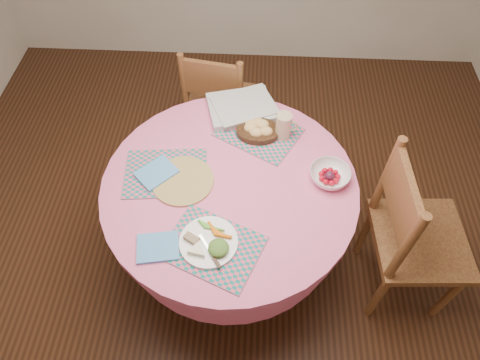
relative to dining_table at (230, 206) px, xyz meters
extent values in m
plane|color=#331C0F|center=(0.00, 0.00, -0.56)|extent=(4.00, 4.00, 0.00)
cylinder|color=pink|center=(0.00, 0.00, 0.17)|extent=(1.24, 1.24, 0.04)
cone|color=pink|center=(0.00, 0.00, 0.00)|extent=(1.24, 1.24, 0.30)
cylinder|color=black|center=(0.00, 0.00, -0.34)|extent=(0.14, 0.14, 0.44)
cylinder|color=black|center=(0.00, 0.00, -0.53)|extent=(0.56, 0.56, 0.06)
cube|color=brown|center=(0.97, -0.12, -0.07)|extent=(0.48, 0.50, 0.04)
cylinder|color=brown|center=(1.16, -0.30, -0.31)|extent=(0.05, 0.05, 0.49)
cylinder|color=brown|center=(1.14, 0.09, -0.31)|extent=(0.05, 0.05, 0.49)
cylinder|color=brown|center=(0.79, -0.32, -0.31)|extent=(0.05, 0.05, 0.49)
cylinder|color=brown|center=(0.77, 0.07, -0.31)|extent=(0.05, 0.05, 0.49)
cylinder|color=brown|center=(0.77, -0.32, 0.21)|extent=(0.05, 0.05, 0.54)
cylinder|color=brown|center=(0.75, 0.07, 0.21)|extent=(0.05, 0.05, 0.54)
cube|color=brown|center=(0.76, -0.13, 0.31)|extent=(0.05, 0.39, 0.26)
cube|color=brown|center=(-0.13, 0.91, -0.12)|extent=(0.49, 0.47, 0.04)
cylinder|color=brown|center=(0.07, 1.04, -0.34)|extent=(0.04, 0.04, 0.43)
cylinder|color=brown|center=(-0.27, 1.10, -0.34)|extent=(0.04, 0.04, 0.43)
cylinder|color=brown|center=(0.02, 0.72, -0.34)|extent=(0.04, 0.04, 0.43)
cylinder|color=brown|center=(-0.32, 0.78, -0.34)|extent=(0.04, 0.04, 0.43)
cylinder|color=brown|center=(0.01, 0.70, 0.12)|extent=(0.04, 0.04, 0.48)
cylinder|color=brown|center=(-0.33, 0.76, 0.12)|extent=(0.04, 0.04, 0.48)
cube|color=brown|center=(-0.16, 0.73, 0.21)|extent=(0.35, 0.09, 0.23)
cube|color=#147271|center=(-0.05, -0.35, 0.20)|extent=(0.49, 0.43, 0.01)
cube|color=#147271|center=(-0.32, 0.04, 0.20)|extent=(0.43, 0.33, 0.01)
cube|color=#147271|center=(0.13, 0.34, 0.20)|extent=(0.50, 0.46, 0.01)
cylinder|color=olive|center=(-0.23, 0.00, 0.20)|extent=(0.30, 0.30, 0.01)
cube|color=#5092CF|center=(-0.28, -0.36, 0.20)|extent=(0.20, 0.17, 0.01)
cube|color=#5092CF|center=(-0.36, 0.03, 0.21)|extent=(0.23, 0.23, 0.01)
cylinder|color=white|center=(-0.07, -0.33, 0.21)|extent=(0.26, 0.26, 0.01)
ellipsoid|color=#26581E|center=(-0.01, -0.34, 0.23)|extent=(0.12, 0.12, 0.04)
cylinder|color=beige|center=(-0.08, -0.39, 0.23)|extent=(0.11, 0.11, 0.02)
cube|color=#7F6749|center=(-0.13, -0.36, 0.23)|extent=(0.07, 0.06, 0.02)
cube|color=silver|center=(-0.05, -0.36, 0.22)|extent=(0.09, 0.13, 0.00)
cylinder|color=black|center=(0.13, 0.33, 0.22)|extent=(0.23, 0.23, 0.03)
ellipsoid|color=#E5AF75|center=(0.09, 0.33, 0.25)|extent=(0.07, 0.06, 0.05)
ellipsoid|color=#E5AF75|center=(0.15, 0.36, 0.25)|extent=(0.07, 0.06, 0.05)
ellipsoid|color=#E5AF75|center=(0.17, 0.31, 0.25)|extent=(0.07, 0.06, 0.05)
ellipsoid|color=#E5AF75|center=(0.12, 0.30, 0.25)|extent=(0.07, 0.06, 0.05)
ellipsoid|color=#E5AF75|center=(0.13, 0.37, 0.25)|extent=(0.07, 0.06, 0.05)
ellipsoid|color=#E5AF75|center=(0.09, 0.35, 0.25)|extent=(0.07, 0.06, 0.05)
cylinder|color=tan|center=(0.25, 0.32, 0.27)|extent=(0.08, 0.08, 0.15)
torus|color=tan|center=(0.30, 0.32, 0.27)|extent=(0.07, 0.01, 0.07)
imported|color=white|center=(0.48, 0.05, 0.22)|extent=(0.25, 0.25, 0.06)
sphere|color=red|center=(0.52, 0.05, 0.22)|extent=(0.03, 0.03, 0.03)
sphere|color=red|center=(0.51, 0.08, 0.22)|extent=(0.03, 0.03, 0.03)
sphere|color=red|center=(0.48, 0.09, 0.22)|extent=(0.03, 0.03, 0.03)
sphere|color=red|center=(0.46, 0.08, 0.22)|extent=(0.03, 0.03, 0.03)
sphere|color=red|center=(0.44, 0.06, 0.22)|extent=(0.03, 0.03, 0.03)
sphere|color=red|center=(0.44, 0.04, 0.22)|extent=(0.03, 0.03, 0.03)
sphere|color=red|center=(0.46, 0.02, 0.22)|extent=(0.03, 0.03, 0.03)
sphere|color=red|center=(0.48, 0.01, 0.22)|extent=(0.03, 0.03, 0.03)
sphere|color=red|center=(0.51, 0.02, 0.22)|extent=(0.03, 0.03, 0.03)
sphere|color=#4C152D|center=(0.48, 0.05, 0.22)|extent=(0.05, 0.05, 0.05)
cube|color=silver|center=(0.03, 0.50, 0.22)|extent=(0.40, 0.35, 0.03)
cube|color=silver|center=(0.05, 0.50, 0.24)|extent=(0.39, 0.36, 0.01)
camera|label=1|loc=(0.11, -1.21, 1.85)|focal=32.00mm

